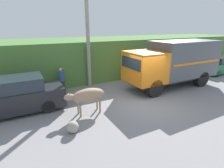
{
  "coord_description": "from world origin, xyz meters",
  "views": [
    {
      "loc": [
        -6.03,
        -7.39,
        4.08
      ],
      "look_at": [
        -1.86,
        0.55,
        1.1
      ],
      "focal_mm": 28.0,
      "sensor_mm": 36.0,
      "label": 1
    }
  ],
  "objects": [
    {
      "name": "roadside_rock",
      "position": [
        -4.6,
        -1.27,
        0.25
      ],
      "size": [
        0.49,
        0.49,
        0.49
      ],
      "color": "gray",
      "rests_on": "ground_plane"
    },
    {
      "name": "brown_cow",
      "position": [
        -3.46,
        0.0,
        0.92
      ],
      "size": [
        1.98,
        0.67,
        1.27
      ],
      "rotation": [
        0.0,
        0.0,
        0.02
      ],
      "color": "#9E7F60",
      "rests_on": "ground_plane"
    },
    {
      "name": "hillside_embankment",
      "position": [
        0.0,
        7.1,
        1.52
      ],
      "size": [
        32.0,
        6.01,
        3.04
      ],
      "color": "#4C7A38",
      "rests_on": "ground_plane"
    },
    {
      "name": "parked_suv",
      "position": [
        -6.6,
        1.73,
        0.85
      ],
      "size": [
        4.68,
        1.79,
        1.77
      ],
      "rotation": [
        0.0,
        0.0,
        0.01
      ],
      "color": "#232328",
      "rests_on": "ground_plane"
    },
    {
      "name": "hatchback_car",
      "position": [
        9.76,
        1.82,
        0.71
      ],
      "size": [
        3.83,
        1.64,
        1.48
      ],
      "color": "#237247",
      "rests_on": "ground_plane"
    },
    {
      "name": "cargo_truck",
      "position": [
        3.25,
        1.06,
        1.76
      ],
      "size": [
        6.86,
        2.31,
        3.14
      ],
      "rotation": [
        0.0,
        0.0,
        0.02
      ],
      "color": "#2D2D2D",
      "rests_on": "ground_plane"
    },
    {
      "name": "pedestrian_on_hill",
      "position": [
        -3.91,
        3.62,
        0.85
      ],
      "size": [
        0.43,
        0.43,
        1.58
      ],
      "rotation": [
        0.0,
        0.0,
        3.29
      ],
      "color": "#38332D",
      "rests_on": "ground_plane"
    },
    {
      "name": "ground_plane",
      "position": [
        0.0,
        0.0,
        0.0
      ],
      "size": [
        60.0,
        60.0,
        0.0
      ],
      "primitive_type": "plane",
      "color": "gray"
    },
    {
      "name": "utility_pole",
      "position": [
        -1.93,
        3.81,
        3.44
      ],
      "size": [
        0.9,
        0.24,
        6.66
      ],
      "color": "#9E998E",
      "rests_on": "ground_plane"
    }
  ]
}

